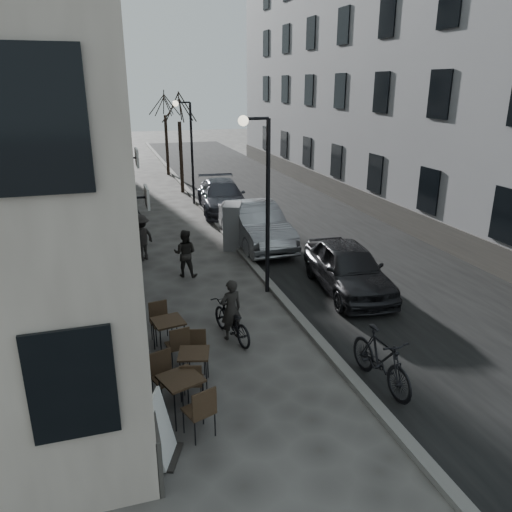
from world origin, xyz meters
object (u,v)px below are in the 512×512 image
car_mid (256,224)px  utility_cabinet (233,226)px  sign_board (163,435)px  bicycle (231,321)px  bistro_set_b (194,365)px  car_near (348,268)px  tree_near (179,107)px  pedestrian_near (185,253)px  pedestrian_mid (141,238)px  pedestrian_far (127,217)px  streetlamp_near (262,187)px  car_far (222,196)px  bistro_set_a (181,393)px  moped (381,359)px  bistro_set_c (169,333)px  streetlamp_far (188,141)px  tree_far (164,103)px

car_mid → utility_cabinet: bearing=179.5°
sign_board → bicycle: bearing=83.4°
bistro_set_b → bicycle: (1.22, 1.72, 0.01)m
sign_board → car_near: car_near is taller
tree_near → pedestrian_near: size_ratio=3.72×
tree_near → pedestrian_mid: bearing=-106.2°
utility_cabinet → pedestrian_mid: (-3.40, -0.46, -0.02)m
bicycle → pedestrian_far: pedestrian_far is taller
pedestrian_far → streetlamp_near: bearing=-63.9°
streetlamp_near → car_far: (1.17, 9.93, -2.42)m
pedestrian_near → car_far: size_ratio=0.30×
car_near → tree_near: bearing=104.1°
bistro_set_b → utility_cabinet: 9.15m
car_mid → car_far: 5.49m
bistro_set_a → tree_near: bearing=61.0°
utility_cabinet → moped: utility_cabinet is taller
bistro_set_c → pedestrian_near: pedestrian_near is taller
car_mid → streetlamp_near: bearing=-106.5°
bistro_set_c → sign_board: bearing=-109.5°
bistro_set_c → pedestrian_mid: (-0.03, 6.68, 0.32)m
streetlamp_far → pedestrian_near: size_ratio=3.32×
tree_near → tree_far: (0.00, 6.00, 0.00)m
bistro_set_b → bicycle: size_ratio=0.88×
bistro_set_b → bistro_set_c: size_ratio=0.93×
streetlamp_far → sign_board: 18.73m
utility_cabinet → pedestrian_near: 3.29m
tree_far → pedestrian_far: 15.31m
tree_far → moped: bearing=-88.3°
tree_far → car_far: size_ratio=1.12×
bistro_set_c → bicycle: bearing=-0.9°
bicycle → moped: size_ratio=0.88×
pedestrian_mid → moped: bearing=72.7°
bistro_set_a → moped: (4.03, -0.15, 0.09)m
bistro_set_c → car_far: bearing=61.2°
bistro_set_a → pedestrian_mid: (0.07, 9.12, 0.30)m
utility_cabinet → bistro_set_a: bearing=-89.4°
car_near → streetlamp_near: bearing=170.7°
pedestrian_mid → car_far: bearing=-166.2°
car_mid → bicycle: bearing=-113.3°
tree_far → pedestrian_near: bearing=-96.0°
bistro_set_b → bistro_set_a: bearing=-98.4°
car_near → bistro_set_c: bearing=-154.1°
sign_board → pedestrian_far: (0.23, 12.74, 0.44)m
sign_board → moped: bearing=33.7°
pedestrian_near → pedestrian_far: bearing=-48.7°
streetlamp_near → tree_near: bearing=89.7°
pedestrian_far → moped: (4.26, -11.89, -0.32)m
utility_cabinet → pedestrian_near: bearing=-111.5°
sign_board → car_near: size_ratio=0.28×
pedestrian_far → streetlamp_far: bearing=56.2°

